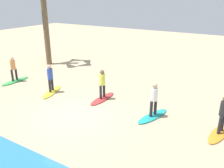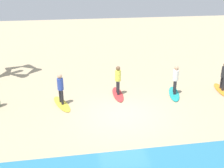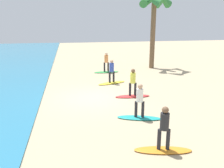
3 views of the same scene
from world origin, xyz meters
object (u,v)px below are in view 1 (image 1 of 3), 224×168
surfer_orange (223,112)px  surfboard_yellow (52,92)px  surfer_teal (154,97)px  surfer_red (102,82)px  surfer_green (13,67)px  surfboard_green (15,81)px  surfer_yellow (50,76)px  surfboard_teal (153,116)px  surfboard_red (102,99)px  surfboard_orange (219,133)px

surfer_orange → surfboard_yellow: surfer_orange is taller
surfer_teal → surfer_red: (3.21, -0.47, 0.00)m
surfer_teal → surfer_green: (9.88, 0.15, 0.00)m
surfboard_green → surfer_yellow: bearing=87.3°
surfer_orange → surfer_teal: (2.98, 0.07, 0.00)m
surfer_teal → surfer_green: same height
surfboard_teal → surfboard_red: (3.21, -0.47, 0.00)m
surfboard_orange → surfer_red: size_ratio=1.28×
surfer_teal → surfer_green: size_ratio=1.00×
surfer_red → surfboard_green: bearing=5.4°
surfboard_red → surfboard_green: bearing=-82.9°
surfboard_orange → surfboard_red: size_ratio=1.00×
surfboard_red → surfboard_yellow: size_ratio=1.00×
surfer_orange → surfer_red: bearing=-3.7°
surfboard_red → surfboard_yellow: (3.17, 0.75, 0.00)m
surfer_red → surfboard_green: surfer_red is taller
surfboard_green → surfer_green: size_ratio=1.28×
surfboard_red → surfer_yellow: surfer_yellow is taller
surfboard_orange → surfboard_green: 12.86m
surfboard_yellow → surfer_yellow: size_ratio=1.28×
surfboard_red → surfer_teal: bearing=83.3°
surfboard_orange → surfer_orange: 0.99m
surfboard_teal → surfer_teal: surfer_teal is taller
surfer_orange → surfboard_red: surfer_orange is taller
surfboard_red → surfer_yellow: size_ratio=1.28×
surfer_orange → surfboard_red: (6.18, -0.41, -0.99)m
surfer_red → surfer_green: bearing=5.4°
surfer_yellow → surfboard_green: size_ratio=0.78×
surfer_red → surfer_green: size_ratio=1.00×
surfboard_green → surfboard_orange: bearing=90.2°
surfer_orange → surfboard_yellow: (9.35, 0.34, -0.99)m
surfboard_yellow → surfer_green: size_ratio=1.28×
surfboard_teal → surfboard_yellow: 6.38m
surfboard_red → surfboard_yellow: same height
surfboard_red → surfer_yellow: 3.41m
surfboard_orange → surfboard_green: bearing=-78.6°
surfboard_teal → surfer_yellow: bearing=-71.9°
surfer_red → surfboard_orange: bearing=176.3°
surfboard_teal → surfboard_green: bearing=-73.4°
surfboard_green → surfer_red: bearing=94.6°
surfboard_teal → surfboard_orange: bearing=107.0°
surfer_orange → surfboard_yellow: size_ratio=0.78×
surfboard_orange → surfer_green: surfer_green is taller
surfboard_red → surfboard_yellow: 3.26m
surfboard_green → surfboard_red: bearing=94.6°
surfer_green → surfboard_green: bearing=0.0°
surfer_orange → surfer_green: bearing=1.0°
surfer_orange → surfboard_teal: surfer_orange is taller
surfer_orange → surfboard_teal: 3.14m
surfer_yellow → surfboard_teal: bearing=-177.5°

